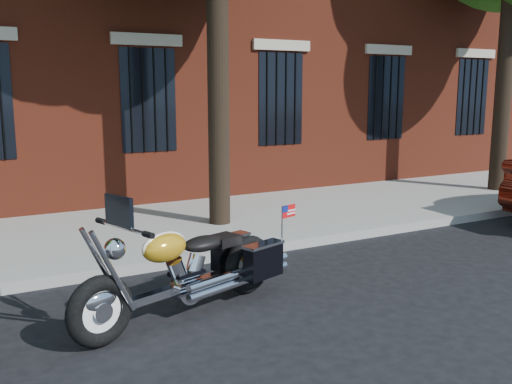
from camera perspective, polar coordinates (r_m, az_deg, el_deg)
ground at (r=7.21m, az=2.61°, el=-9.37°), size 120.00×120.00×0.00m
curb at (r=8.34m, az=-2.32°, el=-6.09°), size 40.00×0.16×0.15m
sidewalk at (r=10.00m, az=-7.10°, el=-3.38°), size 40.00×3.60×0.15m
motorcycle at (r=6.26m, az=-6.29°, el=-7.85°), size 2.82×1.33×1.43m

